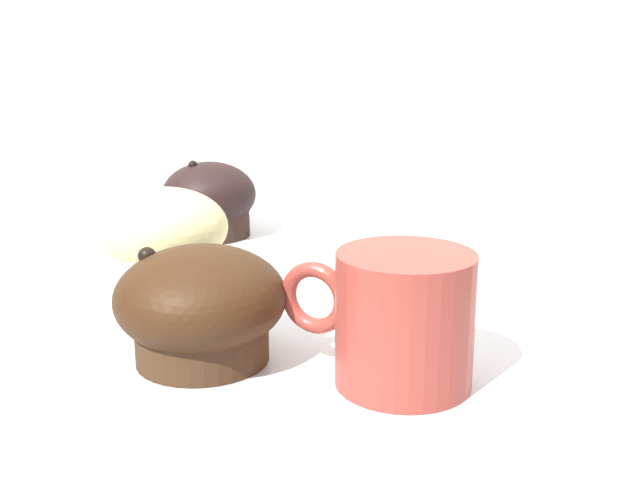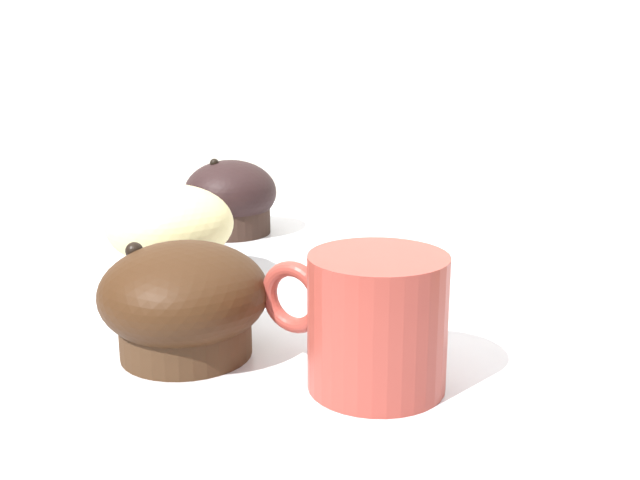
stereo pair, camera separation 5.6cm
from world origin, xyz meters
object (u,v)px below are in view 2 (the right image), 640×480
object	(u,v)px
muffin_front_center	(170,235)
coffee_cup	(374,318)
muffin_back_right	(184,302)
muffin_back_left	(231,199)

from	to	relation	value
muffin_front_center	coffee_cup	world-z (taller)	muffin_front_center
muffin_front_center	muffin_back_right	world-z (taller)	muffin_front_center
coffee_cup	muffin_front_center	bearing A→B (deg)	147.72
muffin_front_center	muffin_back_right	distance (m)	0.14
muffin_back_right	coffee_cup	xyz separation A→B (m)	(0.12, -0.01, 0.01)
muffin_back_right	coffee_cup	world-z (taller)	coffee_cup
muffin_front_center	muffin_back_left	size ratio (longest dim) A/B	1.09
muffin_back_left	coffee_cup	bearing A→B (deg)	-52.20
muffin_front_center	coffee_cup	xyz separation A→B (m)	(0.20, -0.13, 0.00)
muffin_front_center	coffee_cup	size ratio (longest dim) A/B	0.86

